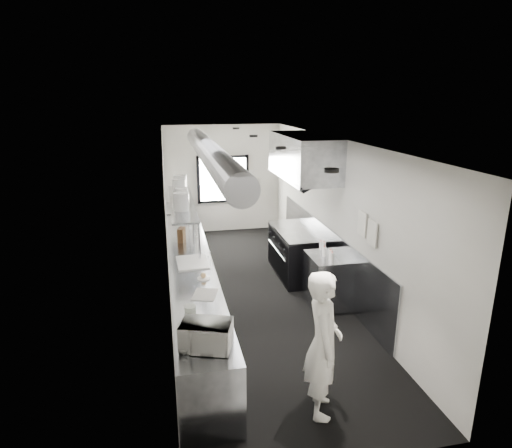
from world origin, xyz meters
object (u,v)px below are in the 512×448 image
microwave (206,335)px  plate_stack_c (179,188)px  small_plate (204,278)px  plate_stack_a (181,202)px  squeeze_bottle_d (324,248)px  squeeze_bottle_b (330,255)px  plate_stack_b (182,196)px  bottle_station (328,281)px  cutting_board (192,262)px  squeeze_bottle_a (332,258)px  deli_tub_a (191,322)px  pass_shelf (182,203)px  range (297,252)px  deli_tub_b (190,310)px  knife_block (181,235)px  prep_counter (192,287)px  line_cook (323,344)px  squeeze_bottle_c (324,252)px  squeeze_bottle_e (321,245)px  exhaust_hood (303,157)px  far_work_table (182,225)px  plate_stack_d (180,185)px

microwave → plate_stack_c: size_ratio=1.34×
small_plate → plate_stack_c: bearing=94.7°
plate_stack_a → squeeze_bottle_d: bearing=-20.1°
squeeze_bottle_b → plate_stack_b: bearing=144.1°
bottle_station → cutting_board: size_ratio=1.39×
plate_stack_b → squeeze_bottle_a: size_ratio=1.57×
bottle_station → deli_tub_a: deli_tub_a is taller
pass_shelf → plate_stack_c: bearing=95.7°
range → deli_tub_b: 3.78m
deli_tub_b → knife_block: size_ratio=0.56×
plate_stack_c → prep_counter: bearing=-87.7°
line_cook → plate_stack_b: (-1.32, 3.99, 0.85)m
prep_counter → squeeze_bottle_c: size_ratio=35.39×
bottle_station → squeeze_bottle_e: 0.62m
range → plate_stack_a: (-2.27, -0.38, 1.26)m
squeeze_bottle_d → exhaust_hood: bearing=90.9°
microwave → squeeze_bottle_d: (2.27, 2.52, -0.05)m
small_plate → knife_block: size_ratio=0.75×
knife_block → far_work_table: bearing=103.5°
plate_stack_a → plate_stack_d: 1.24m
small_plate → squeeze_bottle_e: 2.30m
knife_block → squeeze_bottle_e: (2.37, -0.97, -0.05)m
pass_shelf → range: pass_shelf is taller
microwave → squeeze_bottle_d: bearing=66.1°
small_plate → squeeze_bottle_e: bearing=21.7°
prep_counter → squeeze_bottle_d: (2.27, -0.04, 0.55)m
pass_shelf → microwave: size_ratio=6.04×
deli_tub_b → plate_stack_d: size_ratio=0.36×
bottle_station → deli_tub_b: 2.92m
pass_shelf → plate_stack_a: (-0.04, -0.68, 0.19)m
knife_block → squeeze_bottle_c: knife_block is taller
exhaust_hood → range: (-0.06, 0.00, -1.92)m
squeeze_bottle_c → squeeze_bottle_b: bearing=-77.3°
deli_tub_a → plate_stack_a: bearing=89.0°
pass_shelf → deli_tub_b: size_ratio=20.69×
exhaust_hood → line_cook: 4.30m
plate_stack_a → bottle_station: bearing=-23.2°
far_work_table → squeeze_bottle_d: (2.27, -3.74, 0.55)m
microwave → plate_stack_d: size_ratio=1.22×
prep_counter → cutting_board: bearing=-57.5°
exhaust_hood → squeeze_bottle_a: size_ratio=11.51×
cutting_board → small_plate: bearing=-80.3°
cutting_board → squeeze_bottle_e: squeeze_bottle_e is taller
range → knife_block: bearing=-177.4°
line_cook → deli_tub_b: 1.69m
plate_stack_b → cutting_board: bearing=-87.1°
squeeze_bottle_c → prep_counter: bearing=174.9°
plate_stack_b → plate_stack_c: 0.55m
line_cook → plate_stack_c: plate_stack_c is taller
prep_counter → squeeze_bottle_a: bearing=-13.6°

